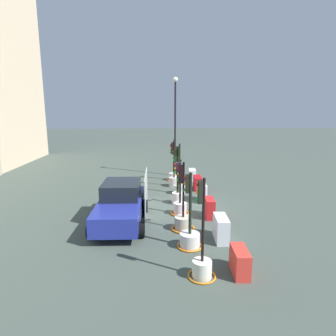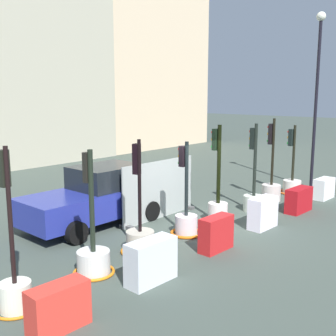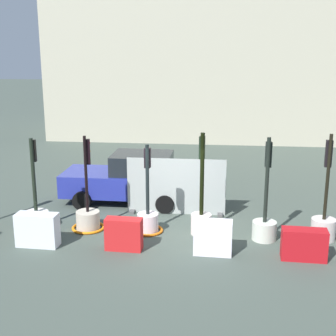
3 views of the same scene
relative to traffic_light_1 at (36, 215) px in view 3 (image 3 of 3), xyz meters
name	(u,v)px [view 3 (image 3 of 3)]	position (x,y,z in m)	size (l,w,h in m)	color
ground_plane	(171,235)	(4.03, -0.16, -0.41)	(120.00, 120.00, 0.00)	#404B43
traffic_light_1	(36,215)	(0.00, 0.00, 0.00)	(0.91, 0.91, 2.73)	silver
traffic_light_2	(88,215)	(1.54, 0.10, 0.01)	(0.98, 0.98, 2.81)	#BAB09E
traffic_light_3	(148,217)	(3.33, 0.08, 0.03)	(0.89, 0.89, 2.60)	silver
traffic_light_4	(201,213)	(4.88, 0.08, 0.23)	(0.59, 0.59, 2.96)	silver
traffic_light_5	(265,221)	(6.65, -0.15, 0.14)	(0.68, 0.68, 2.92)	beige
traffic_light_6	(324,221)	(8.29, 0.06, 0.13)	(0.68, 0.68, 3.00)	beige
construction_barrier_1	(38,230)	(0.51, -1.24, 0.05)	(1.15, 0.50, 0.91)	silver
construction_barrier_2	(124,234)	(2.88, -1.23, 0.02)	(0.99, 0.43, 0.87)	red
construction_barrier_3	(213,237)	(5.23, -1.25, 0.04)	(1.00, 0.49, 0.91)	white
construction_barrier_4	(304,244)	(7.53, -1.34, -0.01)	(1.15, 0.49, 0.80)	#AF1219
car_blue_estate	(132,179)	(2.39, 2.70, 0.43)	(4.49, 2.21, 1.72)	navy
site_fence_panel	(176,188)	(4.01, 1.68, 0.45)	(3.15, 0.50, 1.82)	#9AA19E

